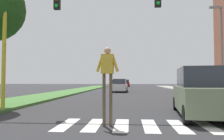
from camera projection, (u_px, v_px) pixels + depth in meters
name	position (u px, v px, depth m)	size (l,w,h in m)	color
ground_plane	(131.00, 92.00, 28.27)	(140.00, 140.00, 0.00)	#2D2D30
crosswalk	(136.00, 125.00, 7.17)	(4.95, 2.20, 0.01)	silver
median_strip	(69.00, 92.00, 26.87)	(3.57, 64.00, 0.15)	#477A38
sidewalk_right	(201.00, 93.00, 25.65)	(3.00, 64.00, 0.15)	#9E9991
traffic_light_gantry	(56.00, 17.00, 10.32)	(8.43, 0.30, 6.00)	gold
street_lamp_right	(221.00, 42.00, 18.57)	(1.02, 0.24, 7.50)	slate
pedestrian_performer	(107.00, 73.00, 7.14)	(0.75, 0.28, 2.49)	brown
suv_crossing	(202.00, 93.00, 9.06)	(2.42, 4.78, 1.97)	gray
sedan_midblock	(120.00, 86.00, 28.49)	(1.90, 4.62, 1.65)	silver
sedan_distant	(116.00, 84.00, 42.23)	(2.05, 4.35, 1.63)	#474C51
sedan_far_horizon	(125.00, 83.00, 53.43)	(2.05, 4.67, 1.70)	maroon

